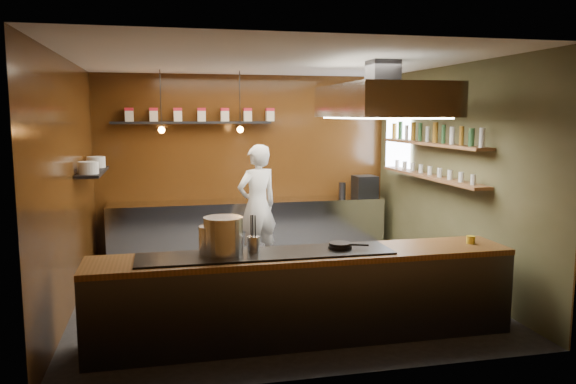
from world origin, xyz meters
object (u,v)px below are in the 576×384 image
object	(u,v)px
extractor_hood	(382,101)
stockpot_large	(223,236)
stockpot_small	(214,240)
chef	(257,205)
espresso_machine	(365,187)

from	to	relation	value
extractor_hood	stockpot_large	world-z (taller)	extractor_hood
stockpot_small	chef	world-z (taller)	chef
espresso_machine	extractor_hood	bearing A→B (deg)	-108.51
extractor_hood	stockpot_small	distance (m)	2.86
stockpot_large	stockpot_small	world-z (taller)	stockpot_large
stockpot_small	espresso_machine	size ratio (longest dim) A/B	0.81
stockpot_large	chef	world-z (taller)	chef
extractor_hood	chef	xyz separation A→B (m)	(-1.29, 1.80, -1.57)
stockpot_large	espresso_machine	xyz separation A→B (m)	(2.86, 3.66, -0.04)
extractor_hood	espresso_machine	world-z (taller)	extractor_hood
stockpot_small	stockpot_large	bearing A→B (deg)	-29.24
extractor_hood	espresso_machine	distance (m)	2.96
espresso_machine	chef	world-z (taller)	chef
stockpot_small	espresso_machine	world-z (taller)	espresso_machine
stockpot_large	extractor_hood	bearing A→B (deg)	28.70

